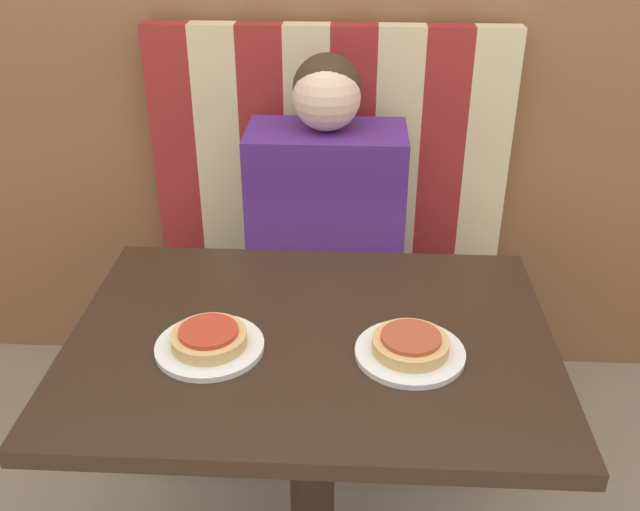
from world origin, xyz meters
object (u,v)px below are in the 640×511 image
object	(u,v)px
pizza_left	(209,337)
pizza_right	(411,343)
person	(326,196)
plate_right	(410,353)
plate_left	(210,347)

from	to	relation	value
pizza_left	pizza_right	distance (m)	0.38
pizza_left	person	bearing A→B (deg)	75.56
plate_right	pizza_left	bearing A→B (deg)	180.00
plate_left	plate_right	world-z (taller)	same
plate_right	pizza_right	size ratio (longest dim) A/B	1.44
person	pizza_right	distance (m)	0.76
plate_left	pizza_right	bearing A→B (deg)	0.00
person	plate_right	distance (m)	0.76
pizza_left	pizza_right	xyz separation A→B (m)	(0.38, 0.00, 0.00)
person	plate_right	xyz separation A→B (m)	(0.19, -0.74, 0.01)
plate_left	pizza_left	distance (m)	0.02
person	plate_left	world-z (taller)	person
person	pizza_left	distance (m)	0.76
person	plate_right	size ratio (longest dim) A/B	3.43
pizza_left	pizza_right	size ratio (longest dim) A/B	1.00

